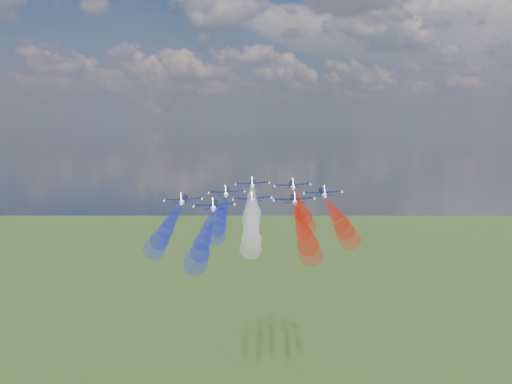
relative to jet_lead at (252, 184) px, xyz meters
The scene contains 16 objects.
jet_lead is the anchor object (origin of this frame).
trail_lead 26.43m from the jet_lead, 50.96° to the right, with size 4.31×41.44×4.31m, color white, non-canonical shape.
jet_inner_left 12.97m from the jet_lead, 84.21° to the right, with size 10.34×12.93×3.45m, color black, non-canonical shape.
trail_inner_left 37.95m from the jet_lead, 61.75° to the right, with size 4.31×41.44×4.31m, color #1922D8, non-canonical shape.
jet_inner_right 15.82m from the jet_lead, ahead, with size 10.34×12.93×3.45m, color black, non-canonical shape.
trail_inner_right 39.23m from the jet_lead, 34.53° to the right, with size 4.31×41.44×4.31m, color red, non-canonical shape.
jet_outer_left 26.64m from the jet_lead, 93.72° to the right, with size 10.34×12.93×3.45m, color black, non-canonical shape.
trail_outer_left 49.44m from the jet_lead, 72.42° to the right, with size 4.31×41.44×4.31m, color #1922D8, non-canonical shape.
jet_center_third 21.26m from the jet_lead, 50.72° to the right, with size 10.34×12.93×3.45m, color black, non-canonical shape.
trail_center_third 47.69m from the jet_lead, 50.85° to the right, with size 4.31×41.44×4.31m, color white, non-canonical shape.
jet_outer_right 27.40m from the jet_lead, ahead, with size 10.34×12.93×3.45m, color black, non-canonical shape.
trail_outer_right 50.14m from the jet_lead, 29.23° to the right, with size 4.31×41.44×4.31m, color red, non-canonical shape.
jet_rear_left 32.97m from the jet_lead, 66.87° to the right, with size 10.34×12.93×3.45m, color black, non-canonical shape.
trail_rear_left 58.84m from the jet_lead, 59.80° to the right, with size 4.31×41.44×4.31m, color #1922D8, non-canonical shape.
jet_rear_right 32.67m from the jet_lead, 32.57° to the right, with size 10.34×12.93×3.45m, color black, non-canonical shape.
trail_rear_right 58.33m from the jet_lead, 40.77° to the right, with size 4.31×41.44×4.31m, color red, non-canonical shape.
Camera 1 is at (123.78, -109.12, 151.51)m, focal length 42.13 mm.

